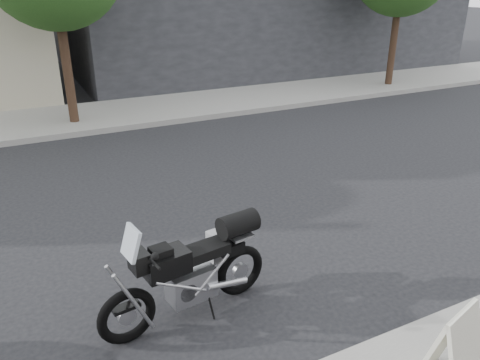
{
  "coord_description": "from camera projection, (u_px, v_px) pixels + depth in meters",
  "views": [
    {
      "loc": [
        3.44,
        6.85,
        3.63
      ],
      "look_at": [
        0.6,
        1.14,
        0.9
      ],
      "focal_mm": 35.0,
      "sensor_mm": 36.0,
      "label": 1
    }
  ],
  "objects": [
    {
      "name": "far_sidewalk",
      "position": [
        143.0,
        111.0,
        13.79
      ],
      "size": [
        44.0,
        3.0,
        0.15
      ],
      "primitive_type": "cube",
      "color": "gray",
      "rests_on": "ground"
    },
    {
      "name": "ground",
      "position": [
        242.0,
        198.0,
        8.47
      ],
      "size": [
        120.0,
        120.0,
        0.0
      ],
      "primitive_type": "plane",
      "color": "black",
      "rests_on": "ground"
    },
    {
      "name": "sandwich_sign",
      "position": [
        454.0,
        350.0,
        4.18
      ],
      "size": [
        0.65,
        0.62,
        0.87
      ],
      "rotation": [
        0.0,
        0.0,
        0.27
      ],
      "color": "white",
      "rests_on": "near_sidewalk"
    },
    {
      "name": "motorcycle",
      "position": [
        197.0,
        268.0,
        5.38
      ],
      "size": [
        2.14,
        0.89,
        1.36
      ],
      "rotation": [
        0.0,
        0.0,
        0.15
      ],
      "color": "black",
      "rests_on": "ground"
    }
  ]
}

